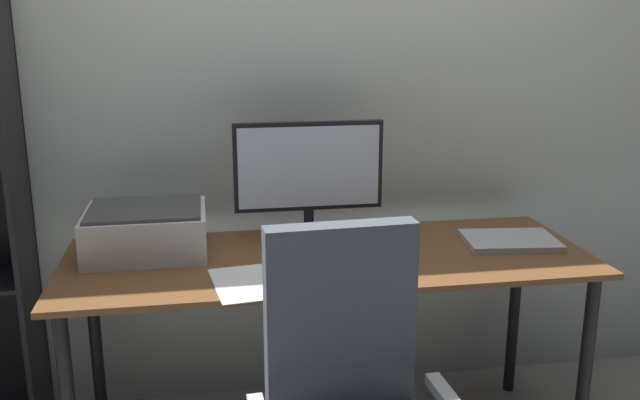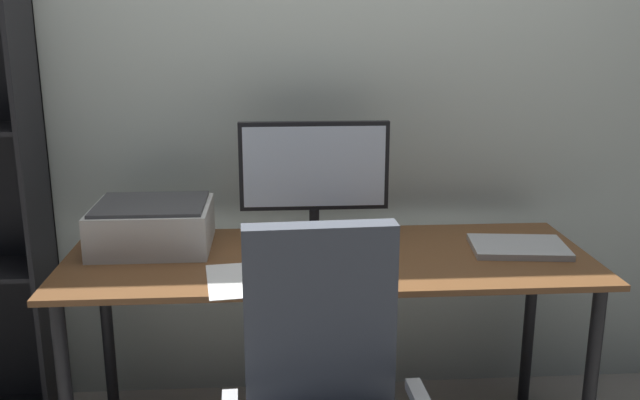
{
  "view_description": "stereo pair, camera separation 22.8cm",
  "coord_description": "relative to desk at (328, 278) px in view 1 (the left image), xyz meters",
  "views": [
    {
      "loc": [
        -0.4,
        -2.17,
        1.52
      ],
      "look_at": [
        -0.03,
        -0.0,
        0.94
      ],
      "focal_mm": 38.8,
      "sensor_mm": 36.0,
      "label": 1
    },
    {
      "loc": [
        -0.18,
        -2.2,
        1.52
      ],
      "look_at": [
        -0.03,
        -0.0,
        0.94
      ],
      "focal_mm": 38.8,
      "sensor_mm": 36.0,
      "label": 2
    }
  ],
  "objects": [
    {
      "name": "monitor",
      "position": [
        -0.04,
        0.19,
        0.33
      ],
      "size": [
        0.53,
        0.2,
        0.43
      ],
      "color": "black",
      "rests_on": "desk"
    },
    {
      "name": "coffee_mug",
      "position": [
        0.07,
        -0.03,
        0.13
      ],
      "size": [
        0.09,
        0.08,
        0.1
      ],
      "color": "#285193",
      "rests_on": "desk"
    },
    {
      "name": "desk",
      "position": [
        0.0,
        0.0,
        0.0
      ],
      "size": [
        1.77,
        0.66,
        0.74
      ],
      "color": "brown",
      "rests_on": "ground"
    },
    {
      "name": "printer",
      "position": [
        -0.6,
        0.13,
        0.16
      ],
      "size": [
        0.4,
        0.34,
        0.16
      ],
      "color": "silver",
      "rests_on": "desk"
    },
    {
      "name": "paper_sheet",
      "position": [
        -0.28,
        -0.21,
        0.08
      ],
      "size": [
        0.25,
        0.32,
        0.0
      ],
      "primitive_type": "cube",
      "rotation": [
        0.0,
        0.0,
        0.13
      ],
      "color": "white",
      "rests_on": "desk"
    },
    {
      "name": "keyboard",
      "position": [
        -0.05,
        -0.14,
        0.09
      ],
      "size": [
        0.29,
        0.12,
        0.02
      ],
      "primitive_type": "cube",
      "rotation": [
        0.0,
        0.0,
        -0.02
      ],
      "color": "silver",
      "rests_on": "desk"
    },
    {
      "name": "laptop",
      "position": [
        0.66,
        0.01,
        0.09
      ],
      "size": [
        0.34,
        0.27,
        0.02
      ],
      "primitive_type": "cube",
      "rotation": [
        0.0,
        0.0,
        -0.12
      ],
      "color": "#B7BABC",
      "rests_on": "desk"
    },
    {
      "name": "mouse",
      "position": [
        0.15,
        -0.15,
        0.1
      ],
      "size": [
        0.06,
        0.1,
        0.03
      ],
      "primitive_type": "cube",
      "rotation": [
        0.0,
        0.0,
        -0.07
      ],
      "color": "black",
      "rests_on": "desk"
    },
    {
      "name": "back_wall",
      "position": [
        0.0,
        0.5,
        0.64
      ],
      "size": [
        6.4,
        0.1,
        2.6
      ],
      "primitive_type": "cube",
      "color": "beige",
      "rests_on": "ground"
    }
  ]
}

